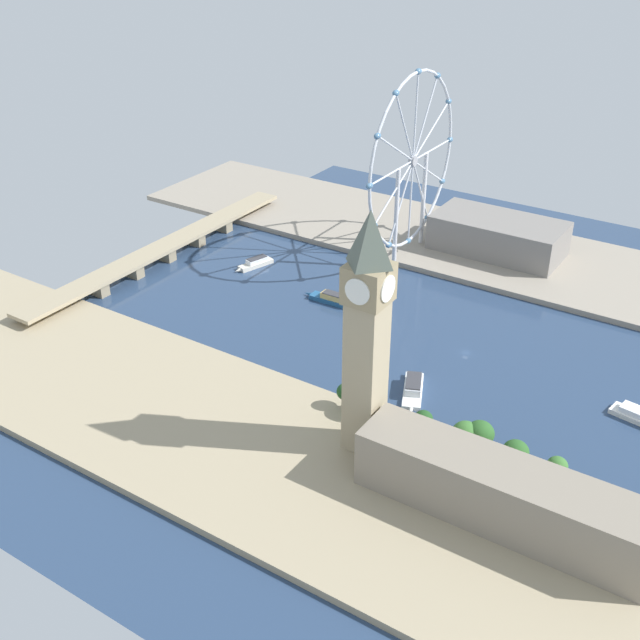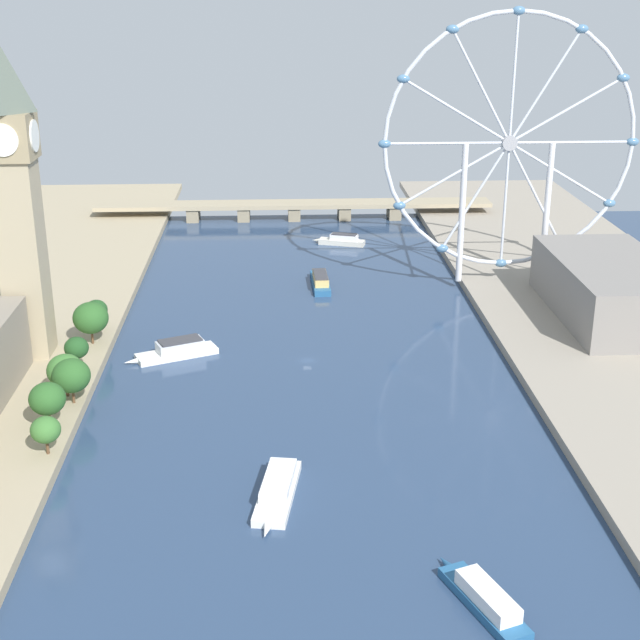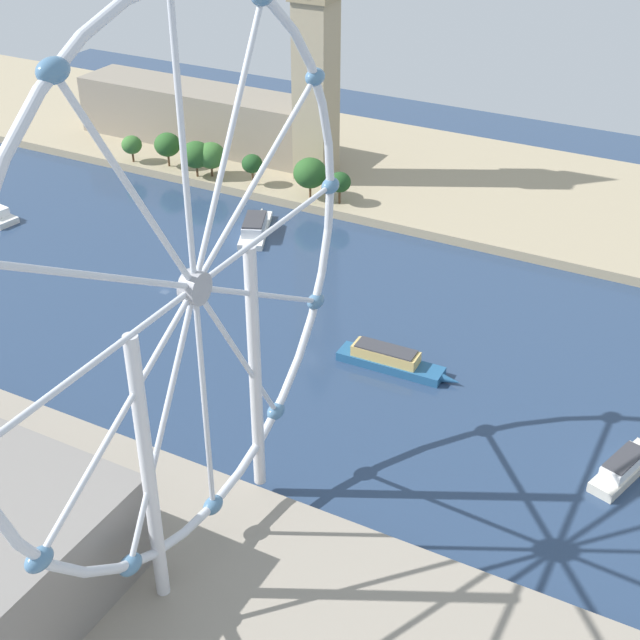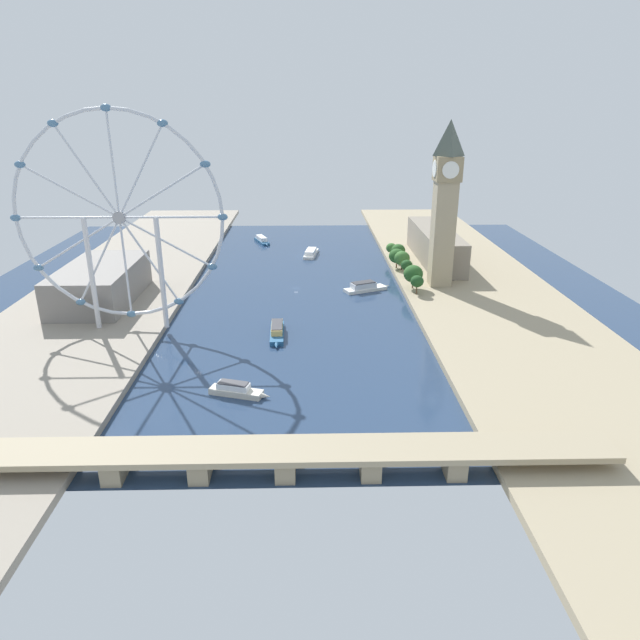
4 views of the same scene
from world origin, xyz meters
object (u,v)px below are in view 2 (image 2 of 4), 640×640
object	(u,v)px
clock_tower	(16,200)
ferris_wheel	(509,145)
tour_boat_0	(278,489)
tour_boat_1	(177,350)
tour_boat_4	(320,281)
river_bridge	(294,207)
tour_boat_2	(484,598)
tour_boat_3	(342,240)
riverside_hall	(611,289)

from	to	relation	value
clock_tower	ferris_wheel	xyz separation A→B (m)	(164.75, 67.09, 3.58)
clock_tower	tour_boat_0	distance (m)	125.09
tour_boat_1	tour_boat_4	size ratio (longest dim) A/B	0.93
river_bridge	tour_boat_2	world-z (taller)	river_bridge
tour_boat_3	tour_boat_4	world-z (taller)	tour_boat_4
riverside_hall	tour_boat_1	distance (m)	150.67
tour_boat_2	tour_boat_3	world-z (taller)	tour_boat_3
tour_boat_0	tour_boat_3	distance (m)	219.46
ferris_wheel	tour_boat_1	distance (m)	146.53
riverside_hall	river_bridge	xyz separation A→B (m)	(-106.99, 156.64, -6.68)
ferris_wheel	tour_boat_0	world-z (taller)	ferris_wheel
clock_tower	tour_boat_0	size ratio (longest dim) A/B	2.89
riverside_hall	tour_boat_2	xyz separation A→B (m)	(-77.29, -152.93, -10.75)
clock_tower	tour_boat_4	bearing A→B (deg)	37.38
river_bridge	tour_boat_2	size ratio (longest dim) A/B	7.10
river_bridge	tour_boat_1	xyz separation A→B (m)	(-41.51, -179.83, -3.88)
river_bridge	tour_boat_3	distance (m)	53.81
tour_boat_4	tour_boat_3	bearing A→B (deg)	-13.53
tour_boat_3	tour_boat_0	bearing A→B (deg)	98.98
ferris_wheel	riverside_hall	xyz separation A→B (m)	(28.67, -42.00, -42.93)
tour_boat_0	tour_boat_3	size ratio (longest dim) A/B	1.33
riverside_hall	tour_boat_2	size ratio (longest dim) A/B	2.59
river_bridge	tour_boat_0	world-z (taller)	river_bridge
ferris_wheel	tour_boat_4	xyz separation A→B (m)	(-70.42, 4.98, -53.52)
riverside_hall	tour_boat_2	distance (m)	171.69
tour_boat_0	tour_boat_3	xyz separation A→B (m)	(30.39, 217.34, 0.13)
riverside_hall	tour_boat_4	world-z (taller)	riverside_hall
ferris_wheel	tour_boat_2	size ratio (longest dim) A/B	3.64
tour_boat_0	tour_boat_4	distance (m)	158.24
tour_boat_0	tour_boat_2	size ratio (longest dim) A/B	1.17
ferris_wheel	tour_boat_2	world-z (taller)	ferris_wheel
riverside_hall	tour_boat_3	xyz separation A→B (m)	(-86.41, 107.08, -10.74)
tour_boat_3	river_bridge	bearing A→B (deg)	-50.51
clock_tower	tour_boat_1	bearing A→B (deg)	2.41
tour_boat_4	riverside_hall	bearing A→B (deg)	-116.98
clock_tower	river_bridge	bearing A→B (deg)	64.56
ferris_wheel	tour_boat_3	bearing A→B (deg)	131.58
tour_boat_2	tour_boat_3	distance (m)	260.17
tour_boat_3	tour_boat_4	size ratio (longest dim) A/B	0.77
ferris_wheel	tour_boat_3	xyz separation A→B (m)	(-57.74, 65.08, -53.67)
river_bridge	tour_boat_0	bearing A→B (deg)	-92.11
ferris_wheel	tour_boat_4	world-z (taller)	ferris_wheel
river_bridge	tour_boat_0	distance (m)	267.11
clock_tower	tour_boat_3	xyz separation A→B (m)	(107.01, 132.17, -50.10)
riverside_hall	tour_boat_2	world-z (taller)	riverside_hall
tour_boat_0	tour_boat_4	world-z (taller)	tour_boat_4
river_bridge	tour_boat_4	distance (m)	110.00
clock_tower	riverside_hall	world-z (taller)	clock_tower
tour_boat_2	tour_boat_0	bearing A→B (deg)	21.89
river_bridge	tour_boat_3	xyz separation A→B (m)	(20.58, -49.56, -4.06)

